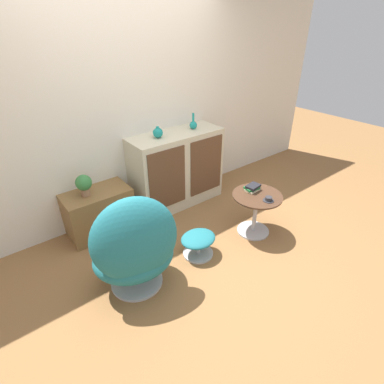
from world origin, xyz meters
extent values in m
plane|color=olive|center=(0.00, 0.00, 0.00)|extent=(12.00, 12.00, 0.00)
cube|color=silver|center=(0.00, 1.34, 1.30)|extent=(6.40, 0.06, 2.60)
cube|color=beige|center=(0.46, 1.09, 0.48)|extent=(1.18, 0.45, 0.96)
cube|color=brown|center=(0.17, 0.86, 0.53)|extent=(0.50, 0.01, 0.73)
cube|color=brown|center=(0.76, 0.86, 0.53)|extent=(0.50, 0.01, 0.73)
cube|color=brown|center=(-0.61, 1.11, 0.26)|extent=(0.72, 0.40, 0.51)
cylinder|color=beige|center=(-0.61, 0.91, 0.22)|extent=(0.17, 0.01, 0.17)
cylinder|color=#B7B7BC|center=(-0.68, 0.16, 0.01)|extent=(0.48, 0.48, 0.02)
cylinder|color=#B7B7BC|center=(-0.68, 0.16, 0.09)|extent=(0.06, 0.06, 0.13)
ellipsoid|color=#1E6B75|center=(-0.68, 0.16, 0.32)|extent=(0.84, 0.75, 0.34)
ellipsoid|color=#1E6B75|center=(-0.71, 0.03, 0.61)|extent=(0.80, 0.60, 0.77)
cylinder|color=#B7B7BC|center=(0.02, 0.11, 0.01)|extent=(0.31, 0.31, 0.02)
cylinder|color=#B7B7BC|center=(0.02, 0.11, 0.09)|extent=(0.04, 0.04, 0.14)
ellipsoid|color=#1E6B75|center=(0.02, 0.11, 0.20)|extent=(0.37, 0.32, 0.09)
cylinder|color=#B7B7BC|center=(0.76, 0.02, 0.01)|extent=(0.37, 0.37, 0.02)
cylinder|color=#B7B7BC|center=(0.76, 0.02, 0.25)|extent=(0.04, 0.04, 0.45)
cylinder|color=#472D1E|center=(0.76, 0.02, 0.48)|extent=(0.54, 0.54, 0.02)
ellipsoid|color=teal|center=(0.21, 1.09, 1.02)|extent=(0.12, 0.12, 0.12)
cylinder|color=teal|center=(0.21, 1.09, 1.08)|extent=(0.03, 0.03, 0.02)
ellipsoid|color=teal|center=(0.73, 1.09, 1.00)|extent=(0.09, 0.09, 0.09)
cylinder|color=teal|center=(0.73, 1.09, 1.10)|extent=(0.03, 0.03, 0.11)
cylinder|color=#996B4C|center=(-0.71, 1.11, 0.56)|extent=(0.09, 0.09, 0.08)
sphere|color=#387A3D|center=(-0.71, 1.11, 0.67)|extent=(0.17, 0.17, 0.17)
cylinder|color=#2D2D33|center=(0.76, -0.13, 0.49)|extent=(0.12, 0.12, 0.01)
cylinder|color=#2D2D33|center=(0.76, -0.13, 0.51)|extent=(0.07, 0.07, 0.05)
cube|color=beige|center=(0.79, 0.12, 0.50)|extent=(0.16, 0.12, 0.02)
cube|color=#237038|center=(0.79, 0.12, 0.52)|extent=(0.17, 0.13, 0.02)
cube|color=black|center=(0.80, 0.11, 0.55)|extent=(0.17, 0.13, 0.03)
camera|label=1|loc=(-1.51, -1.74, 2.14)|focal=28.00mm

